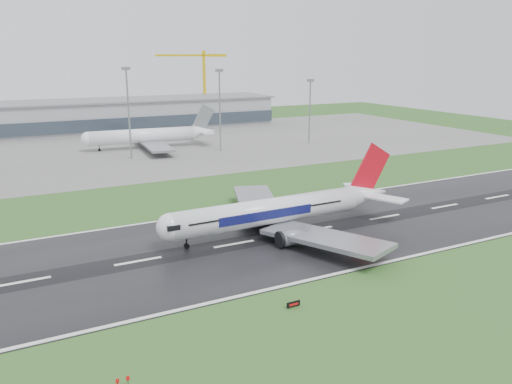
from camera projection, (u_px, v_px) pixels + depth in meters
ground at (138, 262)px, 95.77m from camera, size 520.00×520.00×0.00m
runway at (138, 261)px, 95.76m from camera, size 400.00×45.00×0.10m
apron at (59, 153)px, 203.30m from camera, size 400.00×130.00×0.08m
terminal at (44, 119)px, 252.98m from camera, size 240.00×36.00×15.00m
main_airliner at (284, 194)px, 110.32m from camera, size 58.74×56.04×17.06m
parked_airliner at (148, 128)px, 212.70m from camera, size 61.23×57.55×16.88m
tower_crane at (205, 86)px, 303.07m from camera, size 39.32×18.10×41.36m
runway_sign at (293, 304)px, 78.09m from camera, size 2.31×0.47×1.04m
floodmast_3 at (129, 116)px, 187.68m from camera, size 0.64×0.64×32.84m
floodmast_4 at (220, 112)px, 203.94m from camera, size 0.64×0.64×31.74m
floodmast_5 at (310, 113)px, 223.45m from camera, size 0.64×0.64×27.01m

